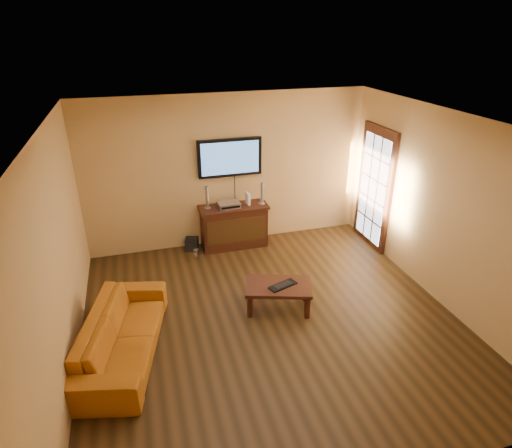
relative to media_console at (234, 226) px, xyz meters
name	(u,v)px	position (x,y,z in m)	size (l,w,h in m)	color
ground_plane	(271,320)	(-0.03, -2.26, -0.39)	(5.00, 5.00, 0.00)	black
room_walls	(259,190)	(-0.03, -1.63, 1.29)	(5.00, 5.00, 5.00)	tan
french_door	(374,189)	(2.43, -0.56, 0.66)	(0.07, 1.02, 2.22)	black
media_console	(234,226)	(0.00, 0.00, 0.00)	(1.22, 0.47, 0.78)	black
television	(230,158)	(0.00, 0.19, 1.22)	(1.12, 0.08, 0.66)	black
coffee_table	(278,288)	(0.15, -2.03, -0.06)	(1.04, 0.80, 0.39)	black
sofa	(122,328)	(-1.97, -2.37, -0.01)	(1.98, 0.58, 0.77)	#A95D12
speaker_left	(207,199)	(-0.46, 0.04, 0.57)	(0.11, 0.11, 0.40)	silver
speaker_right	(262,194)	(0.52, -0.02, 0.57)	(0.11, 0.11, 0.40)	silver
av_receiver	(229,205)	(-0.08, 0.00, 0.43)	(0.38, 0.27, 0.09)	silver
game_console	(248,199)	(0.27, 0.03, 0.49)	(0.04, 0.15, 0.21)	white
subwoofer	(192,244)	(-0.77, 0.06, -0.28)	(0.22, 0.22, 0.22)	black
bottle	(195,254)	(-0.76, -0.28, -0.30)	(0.07, 0.07, 0.20)	white
keyboard	(283,285)	(0.20, -2.06, 0.01)	(0.44, 0.28, 0.02)	black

